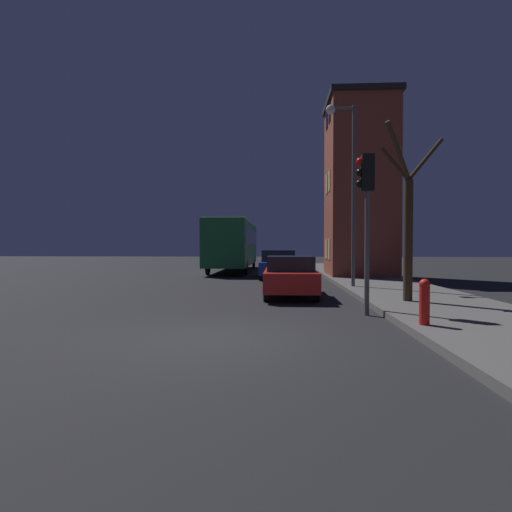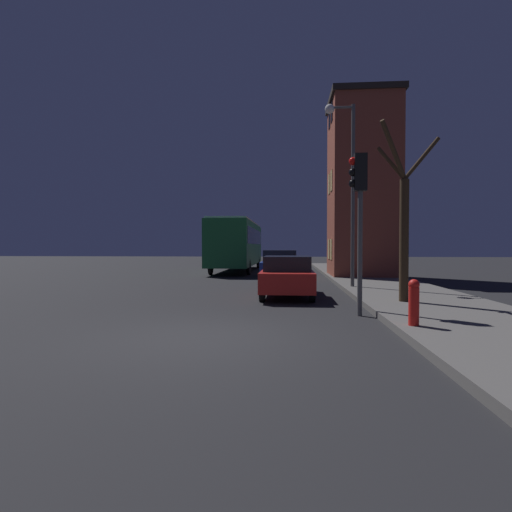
# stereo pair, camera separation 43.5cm
# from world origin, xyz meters

# --- Properties ---
(ground_plane) EXTENTS (120.00, 120.00, 0.00)m
(ground_plane) POSITION_xyz_m (0.00, 0.00, 0.00)
(ground_plane) COLOR black
(brick_building) EXTENTS (3.65, 4.10, 9.59)m
(brick_building) POSITION_xyz_m (5.52, 14.77, 4.98)
(brick_building) COLOR brown
(brick_building) RESTS_ON sidewalk
(streetlamp) EXTENTS (1.15, 0.37, 7.03)m
(streetlamp) POSITION_xyz_m (3.76, 8.34, 4.64)
(streetlamp) COLOR #4C4C4C
(streetlamp) RESTS_ON sidewalk
(traffic_light) EXTENTS (0.43, 0.24, 3.96)m
(traffic_light) POSITION_xyz_m (3.24, 2.59, 2.85)
(traffic_light) COLOR #4C4C4C
(traffic_light) RESTS_ON ground
(bare_tree) EXTENTS (1.84, 1.11, 4.91)m
(bare_tree) POSITION_xyz_m (4.74, 4.15, 2.38)
(bare_tree) COLOR #382819
(bare_tree) RESTS_ON sidewalk
(bus) EXTENTS (2.52, 11.61, 3.40)m
(bus) POSITION_xyz_m (-2.01, 20.26, 2.04)
(bus) COLOR #1E6B33
(bus) RESTS_ON ground
(car_near_lane) EXTENTS (1.70, 3.89, 1.38)m
(car_near_lane) POSITION_xyz_m (1.49, 6.15, 0.72)
(car_near_lane) COLOR #B21E19
(car_near_lane) RESTS_ON ground
(car_mid_lane) EXTENTS (1.89, 4.34, 1.52)m
(car_mid_lane) POSITION_xyz_m (1.09, 13.80, 0.78)
(car_mid_lane) COLOR navy
(car_mid_lane) RESTS_ON ground
(fire_hydrant) EXTENTS (0.21, 0.21, 0.91)m
(fire_hydrant) POSITION_xyz_m (3.97, 0.65, 0.64)
(fire_hydrant) COLOR red
(fire_hydrant) RESTS_ON sidewalk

